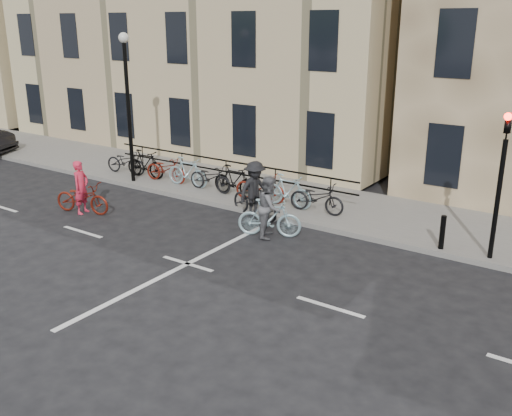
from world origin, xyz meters
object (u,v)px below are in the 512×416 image
Objects in this scene: lamp_post at (127,90)px; cyclist_grey at (269,212)px; traffic_light at (502,168)px; cyclist_pink at (82,195)px; cyclist_dark at (255,196)px.

lamp_post is 7.81m from cyclist_grey.
cyclist_pink is at bearing -164.66° from traffic_light.
cyclist_grey is at bearing -89.65° from cyclist_pink.
lamp_post reaches higher than cyclist_pink.
cyclist_dark is (4.72, 2.74, 0.12)m from cyclist_pink.
cyclist_grey is at bearing -12.78° from lamp_post.
cyclist_pink is 5.46m from cyclist_dark.
traffic_light reaches higher than cyclist_pink.
traffic_light is 7.09m from cyclist_dark.
lamp_post is 2.83× the size of cyclist_grey.
traffic_light is 0.74× the size of lamp_post.
cyclist_dark is at bearing -74.71° from cyclist_pink.
traffic_light is 2.09× the size of cyclist_grey.
cyclist_pink is (-11.58, -3.18, -1.87)m from traffic_light.
lamp_post is 6.49m from cyclist_dark.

